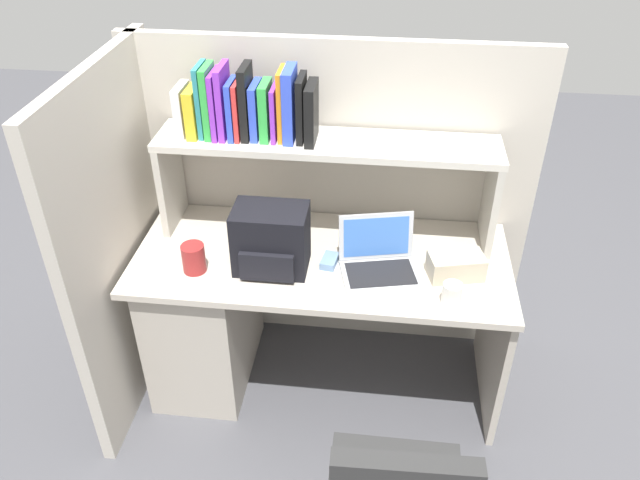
% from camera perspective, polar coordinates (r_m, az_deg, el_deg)
% --- Properties ---
extents(ground_plane, '(8.00, 8.00, 0.00)m').
position_cam_1_polar(ground_plane, '(3.18, 0.11, -12.20)').
color(ground_plane, '#4C4C51').
extents(desk, '(1.60, 0.70, 0.73)m').
position_cam_1_polar(desk, '(2.96, -7.44, -6.08)').
color(desk, beige).
rests_on(desk, ground_plane).
extents(cubicle_partition_rear, '(1.84, 0.05, 1.55)m').
position_cam_1_polar(cubicle_partition_rear, '(2.99, 0.96, 3.46)').
color(cubicle_partition_rear, '#BCB5A8').
rests_on(cubicle_partition_rear, ground_plane).
extents(cubicle_partition_left, '(0.05, 1.06, 1.55)m').
position_cam_1_polar(cubicle_partition_left, '(2.84, -17.30, -0.11)').
color(cubicle_partition_left, '#BCB5A8').
rests_on(cubicle_partition_left, ground_plane).
extents(overhead_hutch, '(1.44, 0.28, 0.45)m').
position_cam_1_polar(overhead_hutch, '(2.68, 0.63, 7.11)').
color(overhead_hutch, '#BCB7AC').
rests_on(overhead_hutch, desk).
extents(reference_books_on_shelf, '(0.58, 0.19, 0.30)m').
position_cam_1_polar(reference_books_on_shelf, '(2.64, -6.57, 11.87)').
color(reference_books_on_shelf, white).
rests_on(reference_books_on_shelf, overhead_hutch).
extents(laptop, '(0.36, 0.31, 0.22)m').
position_cam_1_polar(laptop, '(2.60, 5.31, -1.82)').
color(laptop, '#B7BABF').
rests_on(laptop, desk).
extents(backpack, '(0.30, 0.22, 0.28)m').
position_cam_1_polar(backpack, '(2.57, -4.47, -0.04)').
color(backpack, black).
rests_on(backpack, desk).
extents(computer_mouse, '(0.08, 0.11, 0.03)m').
position_cam_1_polar(computer_mouse, '(2.64, 0.87, -1.90)').
color(computer_mouse, '#7299C6').
rests_on(computer_mouse, desk).
extents(paper_cup, '(0.08, 0.08, 0.09)m').
position_cam_1_polar(paper_cup, '(2.48, 11.82, -4.79)').
color(paper_cup, white).
rests_on(paper_cup, desk).
extents(tissue_box, '(0.24, 0.17, 0.10)m').
position_cam_1_polar(tissue_box, '(2.62, 12.18, -2.32)').
color(tissue_box, '#BFB299').
rests_on(tissue_box, desk).
extents(snack_canister, '(0.10, 0.10, 0.12)m').
position_cam_1_polar(snack_canister, '(2.63, -11.34, -1.62)').
color(snack_canister, maroon).
rests_on(snack_canister, desk).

